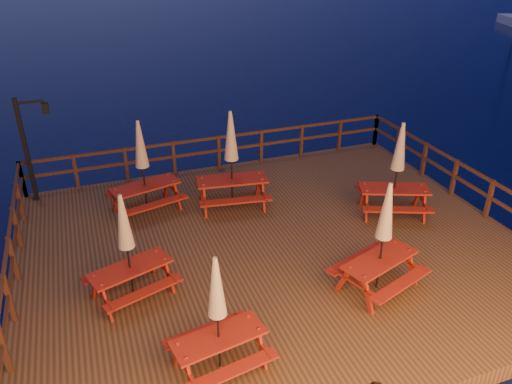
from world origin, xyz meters
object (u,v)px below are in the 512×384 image
picnic_table_1 (218,313)px  picnic_table_2 (383,236)px  picnic_table_0 (127,246)px  lamp_post (30,140)px

picnic_table_1 → picnic_table_2: 3.93m
picnic_table_0 → picnic_table_1: (1.16, -2.50, -0.04)m
lamp_post → picnic_table_2: bearing=-45.0°
lamp_post → picnic_table_1: bearing=-68.8°
lamp_post → picnic_table_0: bearing=-70.6°
lamp_post → picnic_table_1: size_ratio=1.29×
picnic_table_1 → picnic_table_2: (3.81, 0.96, 0.10)m
picnic_table_0 → picnic_table_2: size_ratio=0.96×
picnic_table_1 → lamp_post: bearing=101.6°
lamp_post → picnic_table_1: lamp_post is taller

